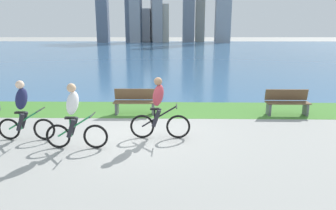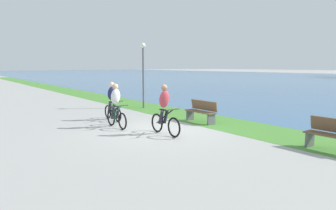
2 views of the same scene
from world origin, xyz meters
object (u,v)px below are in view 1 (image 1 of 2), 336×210
cyclist_distant_rear (23,111)px  bench_near_path (135,102)px  cyclist_trailing (74,117)px  bench_far_along_path (287,102)px  cyclist_lead (159,109)px

cyclist_distant_rear → bench_near_path: size_ratio=1.09×
cyclist_trailing → bench_far_along_path: bearing=27.2°
cyclist_lead → bench_far_along_path: bearing=29.9°
cyclist_distant_rear → bench_near_path: (2.66, 2.75, -0.38)m
cyclist_trailing → cyclist_distant_rear: 1.67m
cyclist_lead → cyclist_distant_rear: bearing=-176.9°
cyclist_trailing → cyclist_distant_rear: bearing=159.3°
cyclist_distant_rear → bench_far_along_path: size_ratio=1.09×
cyclist_lead → cyclist_trailing: size_ratio=1.02×
cyclist_lead → cyclist_trailing: cyclist_lead is taller
cyclist_lead → cyclist_distant_rear: (-3.64, -0.20, -0.02)m
cyclist_trailing → cyclist_distant_rear: cyclist_trailing is taller
cyclist_lead → cyclist_trailing: (-2.07, -0.79, -0.01)m
cyclist_lead → cyclist_distant_rear: 3.64m
cyclist_distant_rear → bench_far_along_path: bearing=18.8°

